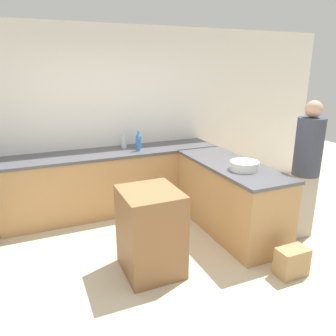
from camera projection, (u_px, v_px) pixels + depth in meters
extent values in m
plane|color=beige|center=(159.00, 275.00, 3.46)|extent=(14.00, 14.00, 0.00)
cube|color=white|center=(105.00, 119.00, 4.97)|extent=(8.00, 0.06, 2.70)
cube|color=tan|center=(114.00, 182.00, 4.92)|extent=(3.15, 0.66, 0.88)
cube|color=#4C4C51|center=(112.00, 153.00, 4.79)|extent=(3.18, 0.69, 0.04)
cube|color=tan|center=(229.00, 198.00, 4.34)|extent=(0.66, 1.77, 0.88)
cube|color=#4C4C51|center=(231.00, 165.00, 4.20)|extent=(0.69, 1.80, 0.04)
cube|color=brown|center=(151.00, 231.00, 3.43)|extent=(0.59, 0.65, 0.91)
cylinder|color=white|center=(244.00, 166.00, 3.91)|extent=(0.34, 0.34, 0.11)
cylinder|color=#386BB7|center=(138.00, 145.00, 4.78)|extent=(0.06, 0.06, 0.18)
cylinder|color=#386BB7|center=(138.00, 136.00, 4.74)|extent=(0.03, 0.03, 0.07)
cylinder|color=#338CBF|center=(139.00, 142.00, 4.93)|extent=(0.09, 0.09, 0.19)
cylinder|color=#338CBF|center=(138.00, 133.00, 4.89)|extent=(0.04, 0.04, 0.07)
cylinder|color=silver|center=(124.00, 143.00, 4.96)|extent=(0.08, 0.08, 0.15)
cylinder|color=silver|center=(124.00, 136.00, 4.93)|extent=(0.04, 0.04, 0.06)
cube|color=#ADA38E|center=(301.00, 206.00, 4.16)|extent=(0.29, 0.18, 0.83)
cylinder|color=#383D4C|center=(309.00, 147.00, 3.93)|extent=(0.33, 0.33, 0.70)
sphere|color=tan|center=(314.00, 109.00, 3.80)|extent=(0.20, 0.20, 0.20)
cube|color=#A88456|center=(292.00, 262.00, 3.43)|extent=(0.33, 0.20, 0.31)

